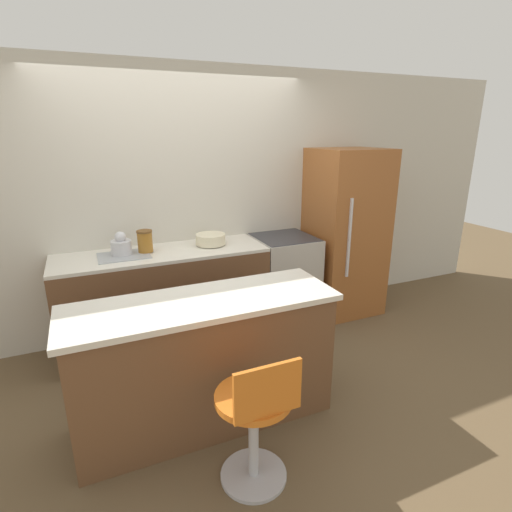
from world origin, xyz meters
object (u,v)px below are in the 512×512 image
Objects in this scene: oven_range at (284,279)px; stool_chair at (256,421)px; kettle at (121,246)px; mixing_bowl at (211,239)px; refrigerator at (345,233)px.

oven_range is 1.07× the size of stool_chair.
kettle is 0.73× the size of mixing_bowl.
mixing_bowl is at bearing 177.34° from oven_range.
kettle is (-2.36, 0.06, 0.11)m from refrigerator.
refrigerator is (0.74, -0.03, 0.44)m from oven_range.
refrigerator is at bearing 44.02° from stool_chair.
stool_chair is (-1.88, -1.81, -0.48)m from refrigerator.
oven_range reaches higher than stool_chair.
stool_chair is 2.03m from kettle.
oven_range is at bearing -2.66° from mixing_bowl.
refrigerator is at bearing -1.57° from kettle.
stool_chair is (-1.14, -1.84, -0.04)m from oven_range.
oven_range is at bearing -1.30° from kettle.
kettle is at bearing 104.33° from stool_chair.
oven_range is 4.50× the size of kettle.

